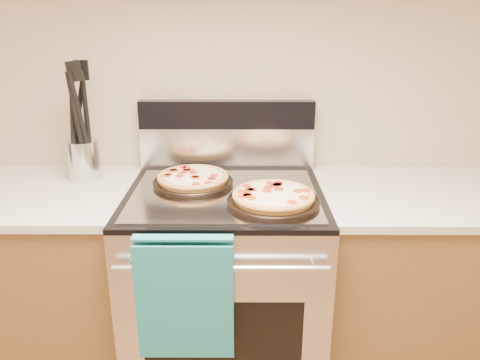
{
  "coord_description": "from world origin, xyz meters",
  "views": [
    {
      "loc": [
        0.07,
        -0.04,
        1.57
      ],
      "look_at": [
        0.06,
        1.55,
        1.0
      ],
      "focal_mm": 35.0,
      "sensor_mm": 36.0,
      "label": 1
    }
  ],
  "objects_px": {
    "pepperoni_pizza_back": "(193,179)",
    "utensil_crock": "(84,160)",
    "pepperoni_pizza_front": "(273,198)",
    "range_body": "(226,296)"
  },
  "relations": [
    {
      "from": "pepperoni_pizza_back",
      "to": "pepperoni_pizza_front",
      "type": "distance_m",
      "value": 0.37
    },
    {
      "from": "pepperoni_pizza_back",
      "to": "utensil_crock",
      "type": "relative_size",
      "value": 1.87
    },
    {
      "from": "pepperoni_pizza_front",
      "to": "range_body",
      "type": "bearing_deg",
      "value": 144.16
    },
    {
      "from": "pepperoni_pizza_back",
      "to": "utensil_crock",
      "type": "distance_m",
      "value": 0.48
    },
    {
      "from": "pepperoni_pizza_back",
      "to": "utensil_crock",
      "type": "height_order",
      "value": "utensil_crock"
    },
    {
      "from": "range_body",
      "to": "pepperoni_pizza_front",
      "type": "bearing_deg",
      "value": -35.84
    },
    {
      "from": "pepperoni_pizza_back",
      "to": "pepperoni_pizza_front",
      "type": "bearing_deg",
      "value": -32.89
    },
    {
      "from": "range_body",
      "to": "utensil_crock",
      "type": "bearing_deg",
      "value": 163.3
    },
    {
      "from": "utensil_crock",
      "to": "pepperoni_pizza_back",
      "type": "bearing_deg",
      "value": -13.12
    },
    {
      "from": "range_body",
      "to": "pepperoni_pizza_back",
      "type": "relative_size",
      "value": 2.85
    }
  ]
}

